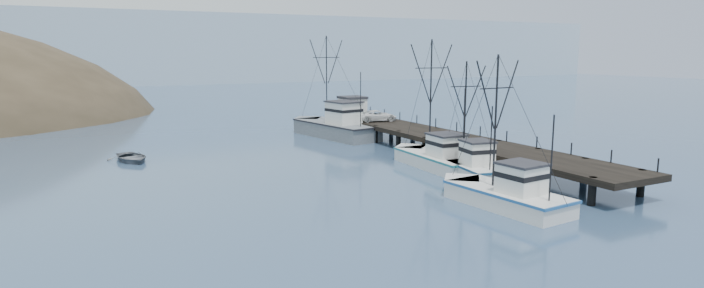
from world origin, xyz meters
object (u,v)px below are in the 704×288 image
trawler_near (468,167)px  trawler_far (436,158)px  pier_shed (352,107)px  trawler_mid (503,194)px  pier (446,138)px  motorboat (132,161)px  work_vessel (334,127)px  pickup_truck (377,116)px

trawler_near → trawler_far: bearing=92.3°
trawler_far → pier_shed: trawler_far is taller
pier_shed → trawler_mid: bearing=-100.7°
pier → motorboat: (-29.17, 11.16, -1.69)m
trawler_near → pier_shed: 27.15m
work_vessel → motorboat: work_vessel is taller
trawler_near → trawler_far: 4.46m
trawler_mid → motorboat: trawler_mid is taller
work_vessel → trawler_near: bearing=-88.4°
pier_shed → pickup_truck: bearing=-77.5°
work_vessel → pickup_truck: bearing=-32.9°
trawler_mid → motorboat: (-21.02, 28.46, -0.82)m
pier → work_vessel: (-5.00, 16.30, -0.46)m
pier_shed → motorboat: (-27.67, -6.84, -3.42)m
trawler_far → motorboat: size_ratio=2.29×
work_vessel → motorboat: (-24.18, -5.14, -1.23)m
trawler_near → trawler_far: size_ratio=0.84×
trawler_near → trawler_far: (-0.18, 4.46, 0.00)m
pier → trawler_far: size_ratio=3.68×
pier → trawler_near: size_ratio=4.38×
work_vessel → pier_shed: work_vessel is taller
pier → trawler_mid: (-8.15, -17.30, -0.87)m
trawler_far → work_vessel: work_vessel is taller
pier → pier_shed: (-1.50, 18.00, 1.73)m
trawler_far → pickup_truck: bearing=77.4°
pier → trawler_mid: size_ratio=4.10×
pier → pier_shed: 18.14m
work_vessel → pier: bearing=-73.0°
trawler_mid → trawler_far: (3.69, 12.88, 0.00)m
trawler_mid → trawler_far: trawler_far is taller
trawler_near → pickup_truck: trawler_near is taller
trawler_far → pier_shed: bearing=82.5°
trawler_near → trawler_mid: (-3.87, -8.42, -0.00)m
trawler_far → pickup_truck: (3.99, 17.80, 1.86)m
trawler_mid → pier: bearing=64.8°
pier → trawler_near: trawler_near is taller
pickup_truck → trawler_mid: bearing=173.0°
pier → trawler_far: (-4.46, -4.42, -0.87)m
trawler_near → pier_shed: (2.79, 26.88, 2.60)m
trawler_far → trawler_near: bearing=-87.7°
trawler_far → work_vessel: bearing=91.5°
pier → pickup_truck: (-0.48, 13.38, 0.99)m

